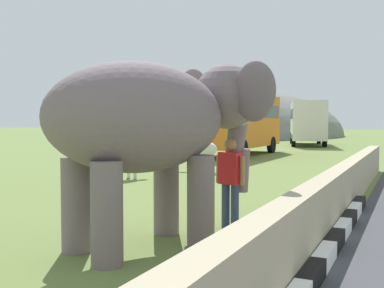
# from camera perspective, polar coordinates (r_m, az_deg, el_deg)

# --- Properties ---
(barrier_parapet) EXTENTS (28.00, 0.36, 1.00)m
(barrier_parapet) POSITION_cam_1_polar(r_m,az_deg,el_deg) (5.95, 11.72, -11.51)
(barrier_parapet) COLOR tan
(barrier_parapet) RESTS_ON ground_plane
(elephant) EXTENTS (4.03, 3.24, 2.98)m
(elephant) POSITION_cam_1_polar(r_m,az_deg,el_deg) (7.39, -4.07, 2.80)
(elephant) COLOR slate
(elephant) RESTS_ON ground_plane
(person_handler) EXTENTS (0.32, 0.62, 1.66)m
(person_handler) POSITION_cam_1_polar(r_m,az_deg,el_deg) (8.54, 4.70, -4.18)
(person_handler) COLOR navy
(person_handler) RESTS_ON ground_plane
(bus_orange) EXTENTS (8.30, 2.67, 3.50)m
(bus_orange) POSITION_cam_1_polar(r_m,az_deg,el_deg) (27.12, 5.79, 3.04)
(bus_orange) COLOR orange
(bus_orange) RESTS_ON ground_plane
(bus_white) EXTENTS (8.70, 4.53, 3.50)m
(bus_white) POSITION_cam_1_polar(r_m,az_deg,el_deg) (39.20, 13.90, 2.90)
(bus_white) COLOR silver
(bus_white) RESTS_ON ground_plane
(cow_near) EXTENTS (1.92, 1.07, 1.23)m
(cow_near) POSITION_cam_1_polar(r_m,az_deg,el_deg) (15.90, -8.52, -1.16)
(cow_near) COLOR beige
(cow_near) RESTS_ON ground_plane
(cow_mid) EXTENTS (0.87, 1.93, 1.23)m
(cow_mid) POSITION_cam_1_polar(r_m,az_deg,el_deg) (18.13, 0.91, -0.65)
(cow_mid) COLOR beige
(cow_mid) RESTS_ON ground_plane
(hill_east) EXTENTS (38.63, 30.90, 13.14)m
(hill_east) POSITION_cam_1_polar(r_m,az_deg,el_deg) (63.01, 3.88, 1.02)
(hill_east) COLOR slate
(hill_east) RESTS_ON ground_plane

